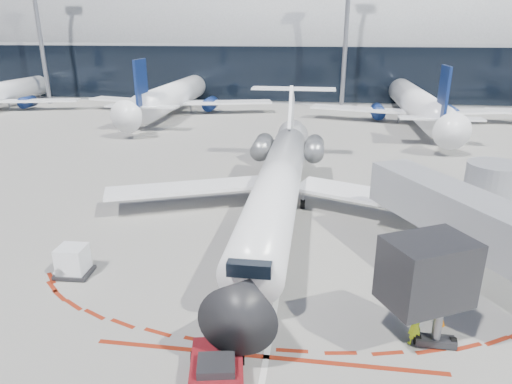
# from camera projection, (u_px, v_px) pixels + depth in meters

# --- Properties ---
(ground) EXTENTS (260.00, 260.00, 0.00)m
(ground) POSITION_uv_depth(u_px,v_px,m) (288.00, 235.00, 28.75)
(ground) COLOR gray
(ground) RESTS_ON ground
(apron_centerline) EXTENTS (0.25, 40.00, 0.01)m
(apron_centerline) POSITION_uv_depth(u_px,v_px,m) (290.00, 222.00, 30.61)
(apron_centerline) COLOR silver
(apron_centerline) RESTS_ON ground
(apron_stop_bar) EXTENTS (14.00, 0.25, 0.01)m
(apron_stop_bar) POSITION_uv_depth(u_px,v_px,m) (266.00, 357.00, 18.03)
(apron_stop_bar) COLOR maroon
(apron_stop_bar) RESTS_ON ground
(terminal_building) EXTENTS (150.00, 24.15, 24.00)m
(terminal_building) POSITION_uv_depth(u_px,v_px,m) (314.00, 50.00, 86.45)
(terminal_building) COLOR #999B9F
(terminal_building) RESTS_ON ground
(jet_bridge) EXTENTS (10.03, 15.20, 4.90)m
(jet_bridge) POSITION_uv_depth(u_px,v_px,m) (473.00, 218.00, 23.64)
(jet_bridge) COLOR gray
(jet_bridge) RESTS_ON ground
(light_mast_west) EXTENTS (0.70, 0.70, 25.00)m
(light_mast_west) POSITION_uv_depth(u_px,v_px,m) (39.00, 27.00, 75.17)
(light_mast_west) COLOR gray
(light_mast_west) RESTS_ON ground
(light_mast_centre) EXTENTS (0.70, 0.70, 25.00)m
(light_mast_centre) POSITION_uv_depth(u_px,v_px,m) (346.00, 27.00, 68.63)
(light_mast_centre) COLOR gray
(light_mast_centre) RESTS_ON ground
(regional_jet) EXTENTS (24.78, 30.56, 7.65)m
(regional_jet) POSITION_uv_depth(u_px,v_px,m) (279.00, 180.00, 30.99)
(regional_jet) COLOR white
(regional_jet) RESTS_ON ground
(pushback_tug) EXTENTS (2.54, 4.92, 1.25)m
(pushback_tug) POSITION_uv_depth(u_px,v_px,m) (217.00, 372.00, 16.44)
(pushback_tug) COLOR #5E0D12
(pushback_tug) RESTS_ON ground
(ramp_worker) EXTENTS (0.76, 0.68, 1.75)m
(ramp_worker) POSITION_uv_depth(u_px,v_px,m) (415.00, 325.00, 18.54)
(ramp_worker) COLOR #D1FA1A
(ramp_worker) RESTS_ON ground
(uld_container) EXTENTS (1.81, 1.56, 1.64)m
(uld_container) POSITION_uv_depth(u_px,v_px,m) (73.00, 261.00, 23.76)
(uld_container) COLOR black
(uld_container) RESTS_ON ground
(safety_cone_right) EXTENTS (0.39, 0.39, 0.54)m
(safety_cone_right) POSITION_uv_depth(u_px,v_px,m) (441.00, 319.00, 19.92)
(safety_cone_right) COLOR orange
(safety_cone_right) RESTS_ON ground
(bg_airliner_1) EXTENTS (34.07, 36.08, 11.02)m
(bg_airliner_1) POSITION_uv_depth(u_px,v_px,m) (177.00, 76.00, 69.57)
(bg_airliner_1) COLOR white
(bg_airliner_1) RESTS_ON ground
(bg_airliner_2) EXTENTS (33.35, 35.31, 10.79)m
(bg_airliner_2) POSITION_uv_depth(u_px,v_px,m) (417.00, 82.00, 61.97)
(bg_airliner_2) COLOR white
(bg_airliner_2) RESTS_ON ground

